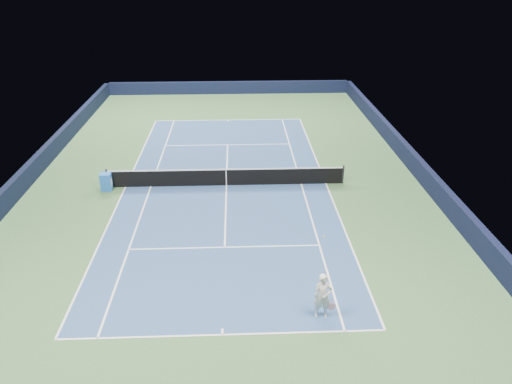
{
  "coord_description": "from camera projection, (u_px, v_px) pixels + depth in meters",
  "views": [
    {
      "loc": [
        0.59,
        -24.82,
        11.46
      ],
      "look_at": [
        1.5,
        -3.0,
        1.0
      ],
      "focal_mm": 35.0,
      "sensor_mm": 36.0,
      "label": 1
    }
  ],
  "objects": [
    {
      "name": "service_line_far",
      "position": [
        228.0,
        145.0,
        33.06
      ],
      "size": [
        8.23,
        0.08,
        0.0
      ],
      "primitive_type": "cube",
      "color": "white",
      "rests_on": "ground"
    },
    {
      "name": "baseline_far",
      "position": [
        228.0,
        120.0,
        38.0
      ],
      "size": [
        10.97,
        0.08,
        0.0
      ],
      "primitive_type": "cube",
      "color": "white",
      "rests_on": "ground"
    },
    {
      "name": "ground",
      "position": [
        226.0,
        185.0,
        27.3
      ],
      "size": [
        40.0,
        40.0,
        0.0
      ],
      "primitive_type": "plane",
      "color": "#375C32",
      "rests_on": "ground"
    },
    {
      "name": "tennis_net",
      "position": [
        226.0,
        177.0,
        27.08
      ],
      "size": [
        12.9,
        0.1,
        1.07
      ],
      "color": "black",
      "rests_on": "ground"
    },
    {
      "name": "sideline_singles_right",
      "position": [
        301.0,
        184.0,
        27.45
      ],
      "size": [
        0.08,
        23.77,
        0.0
      ],
      "primitive_type": "cube",
      "color": "white",
      "rests_on": "ground"
    },
    {
      "name": "sideline_doubles_left",
      "position": [
        126.0,
        187.0,
        27.09
      ],
      "size": [
        0.08,
        23.77,
        0.0
      ],
      "primitive_type": "cube",
      "color": "white",
      "rests_on": "ground"
    },
    {
      "name": "service_line_near",
      "position": [
        225.0,
        247.0,
        21.52
      ],
      "size": [
        8.23,
        0.08,
        0.0
      ],
      "primitive_type": "cube",
      "color": "white",
      "rests_on": "ground"
    },
    {
      "name": "tennis_player",
      "position": [
        323.0,
        296.0,
        17.08
      ],
      "size": [
        0.8,
        1.26,
        2.65
      ],
      "color": "silver",
      "rests_on": "ground"
    },
    {
      "name": "baseline_near",
      "position": [
        222.0,
        335.0,
        16.58
      ],
      "size": [
        10.97,
        0.08,
        0.0
      ],
      "primitive_type": "cube",
      "color": "white",
      "rests_on": "ground"
    },
    {
      "name": "court_surface",
      "position": [
        226.0,
        185.0,
        27.29
      ],
      "size": [
        10.97,
        23.77,
        0.01
      ],
      "primitive_type": "cube",
      "color": "navy",
      "rests_on": "ground"
    },
    {
      "name": "wall_left",
      "position": [
        24.0,
        180.0,
        26.65
      ],
      "size": [
        0.35,
        40.0,
        1.1
      ],
      "primitive_type": "cube",
      "color": "black",
      "rests_on": "ground"
    },
    {
      "name": "wall_right",
      "position": [
        423.0,
        173.0,
        27.46
      ],
      "size": [
        0.35,
        40.0,
        1.1
      ],
      "primitive_type": "cube",
      "color": "black",
      "rests_on": "ground"
    },
    {
      "name": "center_service_line",
      "position": [
        226.0,
        185.0,
        27.29
      ],
      "size": [
        0.08,
        12.8,
        0.0
      ],
      "primitive_type": "cube",
      "color": "white",
      "rests_on": "ground"
    },
    {
      "name": "sponsor_cube",
      "position": [
        106.0,
        182.0,
        26.58
      ],
      "size": [
        0.64,
        0.58,
        0.95
      ],
      "color": "blue",
      "rests_on": "ground"
    },
    {
      "name": "center_mark_near",
      "position": [
        222.0,
        332.0,
        16.72
      ],
      "size": [
        0.08,
        0.3,
        0.0
      ],
      "primitive_type": "cube",
      "color": "white",
      "rests_on": "ground"
    },
    {
      "name": "wall_far",
      "position": [
        229.0,
        88.0,
        44.92
      ],
      "size": [
        22.0,
        0.35,
        1.1
      ],
      "primitive_type": "cube",
      "color": "black",
      "rests_on": "ground"
    },
    {
      "name": "sideline_doubles_right",
      "position": [
        326.0,
        183.0,
        27.5
      ],
      "size": [
        0.08,
        23.77,
        0.0
      ],
      "primitive_type": "cube",
      "color": "white",
      "rests_on": "ground"
    },
    {
      "name": "center_mark_far",
      "position": [
        228.0,
        121.0,
        37.87
      ],
      "size": [
        0.08,
        0.3,
        0.0
      ],
      "primitive_type": "cube",
      "color": "white",
      "rests_on": "ground"
    },
    {
      "name": "sideline_singles_left",
      "position": [
        151.0,
        186.0,
        27.14
      ],
      "size": [
        0.08,
        23.77,
        0.0
      ],
      "primitive_type": "cube",
      "color": "white",
      "rests_on": "ground"
    }
  ]
}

